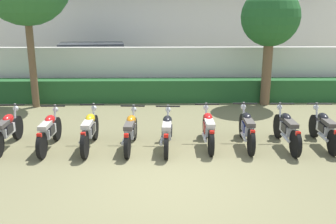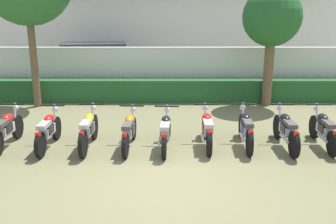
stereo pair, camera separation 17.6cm
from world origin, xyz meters
name	(u,v)px [view 1 (the left image)]	position (x,y,z in m)	size (l,w,h in m)	color
ground	(170,183)	(0.00, 0.00, 0.00)	(60.00, 60.00, 0.00)	olive
compound_wall	(166,72)	(0.00, 7.46, 0.95)	(17.27, 0.30, 1.91)	silver
hedge_row	(166,90)	(0.00, 6.76, 0.41)	(13.82, 0.70, 0.81)	#235628
parked_car	(96,65)	(-3.02, 9.70, 0.94)	(4.72, 2.62, 1.89)	silver
tree_far_side	(270,19)	(3.50, 6.22, 2.96)	(1.97, 1.97, 4.00)	brown
motorcycle_in_row_0	(7,130)	(-3.85, 1.96, 0.45)	(0.60, 1.91, 0.96)	black
motorcycle_in_row_1	(49,131)	(-2.83, 1.90, 0.45)	(0.60, 1.84, 0.95)	black
motorcycle_in_row_2	(90,130)	(-1.87, 1.92, 0.46)	(0.60, 1.94, 0.98)	black
motorcycle_in_row_3	(131,131)	(-0.90, 1.90, 0.44)	(0.60, 1.86, 0.94)	black
motorcycle_in_row_4	(167,131)	(-0.03, 1.85, 0.44)	(0.60, 1.86, 0.94)	black
motorcycle_in_row_5	(208,128)	(0.97, 2.02, 0.45)	(0.60, 1.85, 0.96)	black
motorcycle_in_row_6	(247,128)	(1.91, 2.01, 0.45)	(0.60, 1.90, 0.97)	black
motorcycle_in_row_7	(287,129)	(2.85, 1.93, 0.45)	(0.60, 1.96, 0.97)	black
motorcycle_in_row_8	(324,128)	(3.78, 1.98, 0.45)	(0.60, 1.88, 0.96)	black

